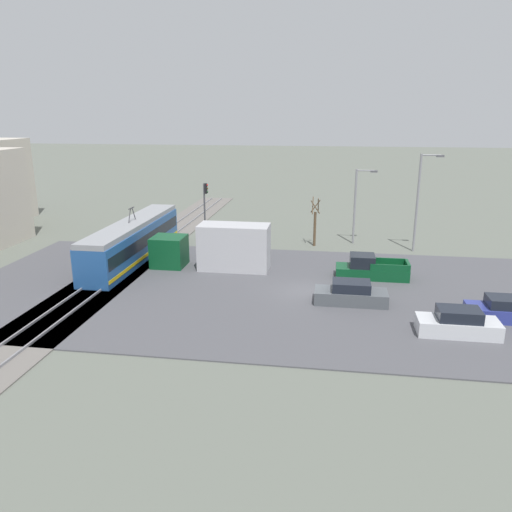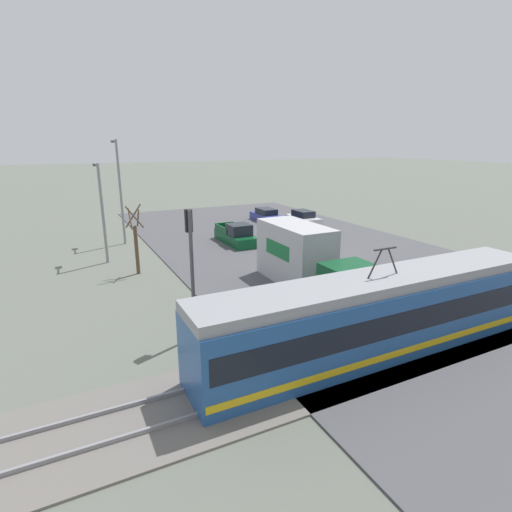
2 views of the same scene
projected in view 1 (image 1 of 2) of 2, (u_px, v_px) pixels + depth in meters
name	position (u px, v px, depth m)	size (l,w,h in m)	color
ground_plane	(306.00, 293.00, 34.46)	(320.00, 320.00, 0.00)	#60665B
road_surface	(306.00, 292.00, 34.45)	(21.43, 48.72, 0.08)	#4C4C51
rail_bed	(104.00, 282.00, 36.59)	(75.60, 4.40, 0.22)	slate
light_rail_tram	(134.00, 241.00, 41.84)	(15.92, 2.61, 4.37)	#235193
box_truck	(218.00, 248.00, 39.25)	(2.53, 9.33, 3.57)	#0C4723
pickup_truck	(370.00, 269.00, 37.22)	(1.92, 5.31, 1.75)	#0C4723
sedan_car_0	(351.00, 294.00, 32.25)	(1.88, 4.65, 1.48)	#4C5156
sedan_car_1	(458.00, 324.00, 27.67)	(1.81, 4.42, 1.52)	silver
sedan_car_2	(508.00, 311.00, 29.61)	(1.84, 4.65, 1.41)	navy
traffic_light_pole	(205.00, 205.00, 46.62)	(0.28, 0.47, 5.71)	#47474C
street_tree	(315.00, 224.00, 46.09)	(1.08, 0.90, 4.57)	brown
street_lamp_near_crossing	(358.00, 201.00, 46.41)	(0.36, 1.95, 7.02)	gray
street_lamp_mid_block	(420.00, 197.00, 43.49)	(0.36, 1.95, 8.63)	gray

